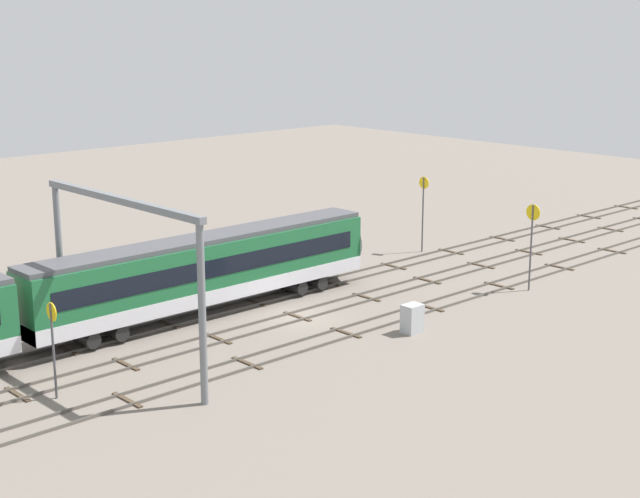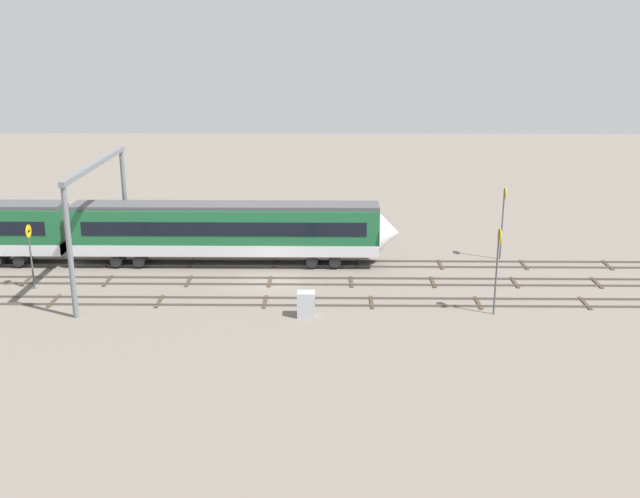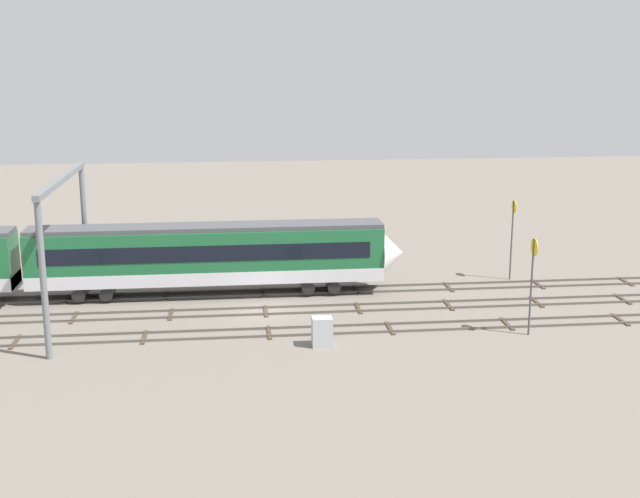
% 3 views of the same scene
% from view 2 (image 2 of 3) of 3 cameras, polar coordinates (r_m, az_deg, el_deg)
% --- Properties ---
extents(ground_plane, '(155.43, 155.43, 0.00)m').
position_cam_2_polar(ground_plane, '(55.86, -3.84, -2.52)').
color(ground_plane, slate).
extents(track_near_foreground, '(139.43, 2.40, 0.16)m').
position_cam_2_polar(track_near_foreground, '(51.87, -4.20, -4.00)').
color(track_near_foreground, '#59544C').
rests_on(track_near_foreground, ground).
extents(track_second_near, '(139.43, 2.40, 0.16)m').
position_cam_2_polar(track_second_near, '(55.83, -3.84, -2.46)').
color(track_second_near, '#59544C').
rests_on(track_second_near, ground).
extents(track_with_train, '(139.43, 2.40, 0.16)m').
position_cam_2_polar(track_with_train, '(59.84, -3.53, -1.11)').
color(track_with_train, '#59544C').
rests_on(track_with_train, ground).
extents(overhead_gantry, '(0.40, 14.11, 9.06)m').
position_cam_2_polar(overhead_gantry, '(56.07, -16.53, 3.77)').
color(overhead_gantry, slate).
rests_on(overhead_gantry, ground).
extents(speed_sign_near_foreground, '(0.14, 1.07, 5.88)m').
position_cam_2_polar(speed_sign_near_foreground, '(49.78, 13.39, -0.67)').
color(speed_sign_near_foreground, '#4C4C51').
rests_on(speed_sign_near_foreground, ground).
extents(speed_sign_mid_trackside, '(0.14, 0.94, 5.94)m').
position_cam_2_polar(speed_sign_mid_trackside, '(61.85, 13.78, 2.64)').
color(speed_sign_mid_trackside, '#4C4C51').
rests_on(speed_sign_mid_trackside, ground).
extents(speed_sign_far_trackside, '(0.14, 0.92, 4.80)m').
position_cam_2_polar(speed_sign_far_trackside, '(57.26, -21.22, 0.12)').
color(speed_sign_far_trackside, '#4C4C51').
rests_on(speed_sign_far_trackside, ground).
extents(relay_cabinet, '(1.17, 0.89, 1.70)m').
position_cam_2_polar(relay_cabinet, '(49.07, -1.07, -4.23)').
color(relay_cabinet, '#B2B7BC').
rests_on(relay_cabinet, ground).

